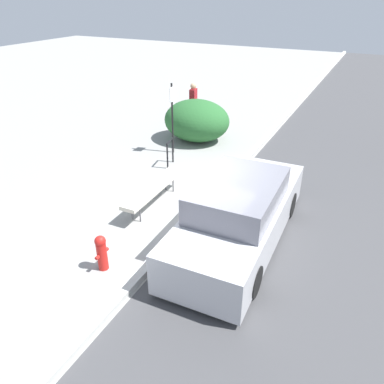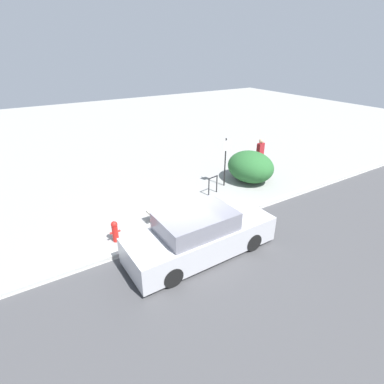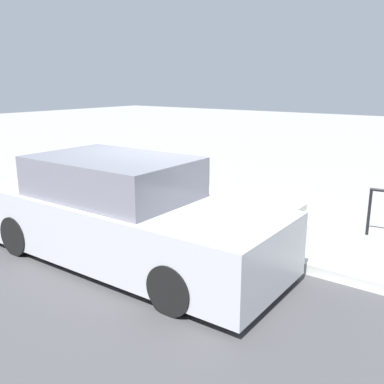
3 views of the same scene
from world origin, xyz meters
name	(u,v)px [view 3 (image 3 of 3)]	position (x,y,z in m)	size (l,w,h in m)	color
ground_plane	(179,236)	(0.00, 0.00, 0.00)	(60.00, 60.00, 0.00)	gray
curb	(179,232)	(0.00, 0.00, 0.07)	(60.00, 0.20, 0.13)	#B7B7B2
bench	(240,199)	(0.47, 1.21, 0.47)	(2.38, 0.46, 0.53)	#515156
fire_hydrant	(124,186)	(-2.10, 0.80, 0.41)	(0.36, 0.22, 0.77)	red
parked_car_near	(122,215)	(-0.05, -1.25, 0.68)	(4.81, 1.81, 1.52)	black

